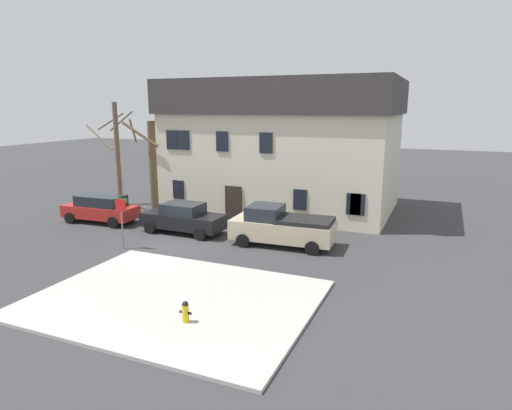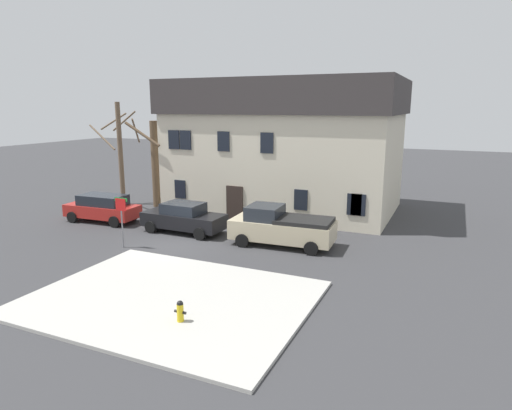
# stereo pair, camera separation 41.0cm
# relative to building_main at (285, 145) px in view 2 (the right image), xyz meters

# --- Properties ---
(ground_plane) EXTENTS (120.00, 120.00, 0.00)m
(ground_plane) POSITION_rel_building_main_xyz_m (-2.10, -10.39, -4.35)
(ground_plane) COLOR #38383A
(sidewalk_slab) EXTENTS (9.92, 7.57, 0.12)m
(sidewalk_slab) POSITION_rel_building_main_xyz_m (1.60, -15.97, -4.29)
(sidewalk_slab) COLOR #B7B5AD
(sidewalk_slab) RESTS_ON ground_plane
(building_main) EXTENTS (14.95, 9.27, 8.56)m
(building_main) POSITION_rel_building_main_xyz_m (0.00, 0.00, 0.00)
(building_main) COLOR beige
(building_main) RESTS_ON ground_plane
(tree_bare_near) EXTENTS (3.33, 3.35, 7.19)m
(tree_bare_near) POSITION_rel_building_main_xyz_m (-10.95, -3.73, -0.49)
(tree_bare_near) COLOR brown
(tree_bare_near) RESTS_ON ground_plane
(tree_bare_mid) EXTENTS (2.66, 2.61, 7.25)m
(tree_bare_mid) POSITION_rel_building_main_xyz_m (-8.23, -3.38, -1.05)
(tree_bare_mid) COLOR brown
(tree_bare_mid) RESTS_ON ground_plane
(car_red_wagon) EXTENTS (4.63, 2.18, 1.67)m
(car_red_wagon) POSITION_rel_building_main_xyz_m (-8.70, -8.22, -3.48)
(car_red_wagon) COLOR #AD231E
(car_red_wagon) RESTS_ON ground_plane
(car_black_sedan) EXTENTS (4.72, 2.08, 1.68)m
(car_black_sedan) POSITION_rel_building_main_xyz_m (-2.89, -8.22, -3.51)
(car_black_sedan) COLOR black
(car_black_sedan) RESTS_ON ground_plane
(pickup_truck_beige) EXTENTS (5.28, 2.50, 1.99)m
(pickup_truck_beige) POSITION_rel_building_main_xyz_m (2.90, -8.18, -3.39)
(pickup_truck_beige) COLOR #C6B793
(pickup_truck_beige) RESTS_ON ground_plane
(fire_hydrant) EXTENTS (0.42, 0.22, 0.71)m
(fire_hydrant) POSITION_rel_building_main_xyz_m (2.97, -17.42, -3.86)
(fire_hydrant) COLOR gold
(fire_hydrant) RESTS_ON sidewalk_slab
(street_sign_pole) EXTENTS (0.76, 0.07, 2.54)m
(street_sign_pole) POSITION_rel_building_main_xyz_m (-4.11, -11.81, -2.56)
(street_sign_pole) COLOR slate
(street_sign_pole) RESTS_ON ground_plane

